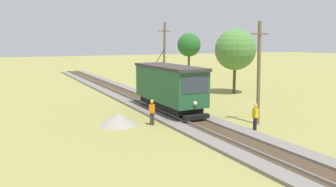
{
  "coord_description": "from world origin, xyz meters",
  "views": [
    {
      "loc": [
        -11.87,
        -3.86,
        5.71
      ],
      "look_at": [
        -0.51,
        18.86,
        1.72
      ],
      "focal_mm": 35.68,
      "sensor_mm": 36.0,
      "label": 1
    }
  ],
  "objects_px": {
    "red_tram": "(169,86)",
    "track_worker": "(255,116)",
    "tree_right_near": "(235,50)",
    "utility_pole_mid": "(164,58)",
    "gravel_pile": "(118,119)",
    "tree_left_near": "(189,45)",
    "utility_pole_near_tram": "(259,72)",
    "second_worker": "(152,111)"
  },
  "relations": [
    {
      "from": "red_tram",
      "to": "gravel_pile",
      "type": "xyz_separation_m",
      "value": [
        -4.97,
        -2.07,
        -1.76
      ]
    },
    {
      "from": "red_tram",
      "to": "utility_pole_near_tram",
      "type": "bearing_deg",
      "value": -57.2
    },
    {
      "from": "utility_pole_mid",
      "to": "tree_left_near",
      "type": "relative_size",
      "value": 1.11
    },
    {
      "from": "second_worker",
      "to": "tree_left_near",
      "type": "bearing_deg",
      "value": 175.34
    },
    {
      "from": "utility_pole_near_tram",
      "to": "tree_left_near",
      "type": "relative_size",
      "value": 1.02
    },
    {
      "from": "gravel_pile",
      "to": "tree_right_near",
      "type": "bearing_deg",
      "value": 26.42
    },
    {
      "from": "tree_right_near",
      "to": "utility_pole_near_tram",
      "type": "bearing_deg",
      "value": -121.14
    },
    {
      "from": "second_worker",
      "to": "tree_right_near",
      "type": "relative_size",
      "value": 0.25
    },
    {
      "from": "utility_pole_mid",
      "to": "gravel_pile",
      "type": "relative_size",
      "value": 2.96
    },
    {
      "from": "tree_right_near",
      "to": "tree_left_near",
      "type": "bearing_deg",
      "value": 80.26
    },
    {
      "from": "second_worker",
      "to": "track_worker",
      "type": "bearing_deg",
      "value": 82.29
    },
    {
      "from": "utility_pole_near_tram",
      "to": "track_worker",
      "type": "height_order",
      "value": "utility_pole_near_tram"
    },
    {
      "from": "utility_pole_near_tram",
      "to": "tree_right_near",
      "type": "bearing_deg",
      "value": 58.86
    },
    {
      "from": "red_tram",
      "to": "track_worker",
      "type": "distance_m",
      "value": 7.83
    },
    {
      "from": "second_worker",
      "to": "tree_right_near",
      "type": "xyz_separation_m",
      "value": [
        13.88,
        8.94,
        3.81
      ]
    },
    {
      "from": "gravel_pile",
      "to": "tree_left_near",
      "type": "height_order",
      "value": "tree_left_near"
    },
    {
      "from": "utility_pole_mid",
      "to": "gravel_pile",
      "type": "xyz_separation_m",
      "value": [
        -8.83,
        -10.91,
        -3.52
      ]
    },
    {
      "from": "track_worker",
      "to": "tree_right_near",
      "type": "bearing_deg",
      "value": -114.17
    },
    {
      "from": "gravel_pile",
      "to": "second_worker",
      "type": "relative_size",
      "value": 1.46
    },
    {
      "from": "gravel_pile",
      "to": "track_worker",
      "type": "bearing_deg",
      "value": -34.91
    },
    {
      "from": "utility_pole_mid",
      "to": "tree_right_near",
      "type": "bearing_deg",
      "value": -22.42
    },
    {
      "from": "red_tram",
      "to": "tree_left_near",
      "type": "distance_m",
      "value": 24.39
    },
    {
      "from": "tree_right_near",
      "to": "red_tram",
      "type": "bearing_deg",
      "value": -151.93
    },
    {
      "from": "utility_pole_near_tram",
      "to": "utility_pole_mid",
      "type": "height_order",
      "value": "utility_pole_mid"
    },
    {
      "from": "gravel_pile",
      "to": "track_worker",
      "type": "relative_size",
      "value": 1.46
    },
    {
      "from": "gravel_pile",
      "to": "tree_left_near",
      "type": "distance_m",
      "value": 29.23
    },
    {
      "from": "red_tram",
      "to": "tree_right_near",
      "type": "xyz_separation_m",
      "value": [
        11.03,
        5.88,
        2.6
      ]
    },
    {
      "from": "red_tram",
      "to": "second_worker",
      "type": "bearing_deg",
      "value": -133.0
    },
    {
      "from": "second_worker",
      "to": "utility_pole_near_tram",
      "type": "bearing_deg",
      "value": 97.01
    },
    {
      "from": "utility_pole_mid",
      "to": "gravel_pile",
      "type": "bearing_deg",
      "value": -128.99
    },
    {
      "from": "track_worker",
      "to": "utility_pole_near_tram",
      "type": "bearing_deg",
      "value": -126.48
    },
    {
      "from": "second_worker",
      "to": "gravel_pile",
      "type": "bearing_deg",
      "value": -84.69
    },
    {
      "from": "gravel_pile",
      "to": "second_worker",
      "type": "distance_m",
      "value": 2.4
    },
    {
      "from": "utility_pole_near_tram",
      "to": "tree_right_near",
      "type": "xyz_separation_m",
      "value": [
        7.17,
        11.86,
        1.17
      ]
    },
    {
      "from": "utility_pole_near_tram",
      "to": "utility_pole_mid",
      "type": "distance_m",
      "value": 14.82
    },
    {
      "from": "red_tram",
      "to": "utility_pole_mid",
      "type": "xyz_separation_m",
      "value": [
        3.86,
        8.84,
        1.75
      ]
    },
    {
      "from": "utility_pole_near_tram",
      "to": "track_worker",
      "type": "xyz_separation_m",
      "value": [
        -1.33,
        -1.32,
        -2.64
      ]
    },
    {
      "from": "track_worker",
      "to": "tree_right_near",
      "type": "xyz_separation_m",
      "value": [
        8.5,
        13.19,
        3.81
      ]
    },
    {
      "from": "red_tram",
      "to": "gravel_pile",
      "type": "height_order",
      "value": "red_tram"
    },
    {
      "from": "red_tram",
      "to": "gravel_pile",
      "type": "relative_size",
      "value": 3.28
    },
    {
      "from": "red_tram",
      "to": "utility_pole_mid",
      "type": "relative_size",
      "value": 1.11
    },
    {
      "from": "red_tram",
      "to": "track_worker",
      "type": "height_order",
      "value": "red_tram"
    }
  ]
}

